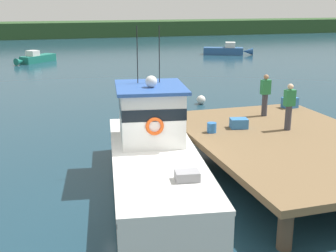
{
  "coord_description": "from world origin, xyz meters",
  "views": [
    {
      "loc": [
        -2.95,
        -11.89,
        5.51
      ],
      "look_at": [
        1.2,
        1.89,
        1.4
      ],
      "focal_mm": 46.65,
      "sensor_mm": 36.0,
      "label": 1
    }
  ],
  "objects_px": {
    "deckhand_by_the_boat": "(289,106)",
    "mooring_buoy_outer": "(201,100)",
    "bait_bucket": "(212,128)",
    "moored_boat_far_left": "(36,58)",
    "crate_single_by_cleat": "(290,103)",
    "deckhand_further_back": "(265,94)",
    "main_fishing_boat": "(153,153)",
    "crate_stack_near_edge": "(239,123)",
    "moored_boat_near_channel": "(227,50)"
  },
  "relations": [
    {
      "from": "moored_boat_far_left",
      "to": "main_fishing_boat",
      "type": "bearing_deg",
      "value": -83.85
    },
    {
      "from": "crate_single_by_cleat",
      "to": "deckhand_by_the_boat",
      "type": "bearing_deg",
      "value": -123.03
    },
    {
      "from": "crate_stack_near_edge",
      "to": "deckhand_by_the_boat",
      "type": "distance_m",
      "value": 1.82
    },
    {
      "from": "bait_bucket",
      "to": "crate_single_by_cleat",
      "type": "bearing_deg",
      "value": 28.08
    },
    {
      "from": "bait_bucket",
      "to": "deckhand_by_the_boat",
      "type": "height_order",
      "value": "deckhand_by_the_boat"
    },
    {
      "from": "main_fishing_boat",
      "to": "moored_boat_far_left",
      "type": "bearing_deg",
      "value": 96.15
    },
    {
      "from": "deckhand_by_the_boat",
      "to": "moored_boat_near_channel",
      "type": "relative_size",
      "value": 0.31
    },
    {
      "from": "moored_boat_far_left",
      "to": "mooring_buoy_outer",
      "type": "relative_size",
      "value": 7.9
    },
    {
      "from": "main_fishing_boat",
      "to": "moored_boat_far_left",
      "type": "relative_size",
      "value": 2.57
    },
    {
      "from": "deckhand_by_the_boat",
      "to": "moored_boat_near_channel",
      "type": "height_order",
      "value": "deckhand_by_the_boat"
    },
    {
      "from": "bait_bucket",
      "to": "moored_boat_far_left",
      "type": "height_order",
      "value": "bait_bucket"
    },
    {
      "from": "crate_single_by_cleat",
      "to": "deckhand_further_back",
      "type": "height_order",
      "value": "deckhand_further_back"
    },
    {
      "from": "main_fishing_boat",
      "to": "moored_boat_far_left",
      "type": "distance_m",
      "value": 30.74
    },
    {
      "from": "crate_stack_near_edge",
      "to": "deckhand_by_the_boat",
      "type": "xyz_separation_m",
      "value": [
        1.53,
        -0.7,
        0.69
      ]
    },
    {
      "from": "crate_stack_near_edge",
      "to": "bait_bucket",
      "type": "height_order",
      "value": "crate_stack_near_edge"
    },
    {
      "from": "main_fishing_boat",
      "to": "crate_stack_near_edge",
      "type": "relative_size",
      "value": 16.6
    },
    {
      "from": "main_fishing_boat",
      "to": "crate_stack_near_edge",
      "type": "height_order",
      "value": "main_fishing_boat"
    },
    {
      "from": "crate_single_by_cleat",
      "to": "mooring_buoy_outer",
      "type": "bearing_deg",
      "value": 102.65
    },
    {
      "from": "bait_bucket",
      "to": "deckhand_by_the_boat",
      "type": "xyz_separation_m",
      "value": [
        2.66,
        -0.47,
        0.69
      ]
    },
    {
      "from": "deckhand_further_back",
      "to": "deckhand_by_the_boat",
      "type": "bearing_deg",
      "value": -95.13
    },
    {
      "from": "crate_single_by_cleat",
      "to": "bait_bucket",
      "type": "xyz_separation_m",
      "value": [
        -4.54,
        -2.42,
        -0.05
      ]
    },
    {
      "from": "crate_single_by_cleat",
      "to": "crate_stack_near_edge",
      "type": "height_order",
      "value": "crate_single_by_cleat"
    },
    {
      "from": "main_fishing_boat",
      "to": "crate_single_by_cleat",
      "type": "distance_m",
      "value": 7.64
    },
    {
      "from": "bait_bucket",
      "to": "moored_boat_near_channel",
      "type": "distance_m",
      "value": 33.53
    },
    {
      "from": "deckhand_by_the_boat",
      "to": "deckhand_further_back",
      "type": "relative_size",
      "value": 1.0
    },
    {
      "from": "bait_bucket",
      "to": "mooring_buoy_outer",
      "type": "distance_m",
      "value": 9.54
    },
    {
      "from": "main_fishing_boat",
      "to": "crate_single_by_cleat",
      "type": "bearing_deg",
      "value": 26.01
    },
    {
      "from": "crate_single_by_cleat",
      "to": "deckhand_by_the_boat",
      "type": "distance_m",
      "value": 3.51
    },
    {
      "from": "crate_stack_near_edge",
      "to": "moored_boat_near_channel",
      "type": "height_order",
      "value": "crate_stack_near_edge"
    },
    {
      "from": "crate_stack_near_edge",
      "to": "bait_bucket",
      "type": "distance_m",
      "value": 1.15
    },
    {
      "from": "moored_boat_far_left",
      "to": "mooring_buoy_outer",
      "type": "xyz_separation_m",
      "value": [
        8.68,
        -20.67,
        -0.15
      ]
    },
    {
      "from": "main_fishing_boat",
      "to": "moored_boat_near_channel",
      "type": "bearing_deg",
      "value": 62.14
    },
    {
      "from": "moored_boat_far_left",
      "to": "bait_bucket",
      "type": "bearing_deg",
      "value": -79.27
    },
    {
      "from": "moored_boat_near_channel",
      "to": "deckhand_further_back",
      "type": "bearing_deg",
      "value": -111.53
    },
    {
      "from": "moored_boat_far_left",
      "to": "deckhand_further_back",
      "type": "bearing_deg",
      "value": -73.27
    },
    {
      "from": "deckhand_by_the_boat",
      "to": "mooring_buoy_outer",
      "type": "bearing_deg",
      "value": 87.51
    },
    {
      "from": "crate_stack_near_edge",
      "to": "mooring_buoy_outer",
      "type": "bearing_deg",
      "value": 77.48
    },
    {
      "from": "main_fishing_boat",
      "to": "crate_single_by_cleat",
      "type": "xyz_separation_m",
      "value": [
        6.86,
        3.35,
        0.41
      ]
    },
    {
      "from": "bait_bucket",
      "to": "deckhand_further_back",
      "type": "height_order",
      "value": "deckhand_further_back"
    },
    {
      "from": "crate_single_by_cleat",
      "to": "moored_boat_far_left",
      "type": "distance_m",
      "value": 29.06
    },
    {
      "from": "main_fishing_boat",
      "to": "moored_boat_near_channel",
      "type": "height_order",
      "value": "main_fishing_boat"
    },
    {
      "from": "main_fishing_boat",
      "to": "bait_bucket",
      "type": "distance_m",
      "value": 2.52
    },
    {
      "from": "main_fishing_boat",
      "to": "deckhand_further_back",
      "type": "xyz_separation_m",
      "value": [
        5.16,
        2.45,
        1.05
      ]
    },
    {
      "from": "crate_stack_near_edge",
      "to": "moored_boat_near_channel",
      "type": "distance_m",
      "value": 32.86
    },
    {
      "from": "crate_single_by_cleat",
      "to": "deckhand_further_back",
      "type": "bearing_deg",
      "value": -152.14
    },
    {
      "from": "crate_stack_near_edge",
      "to": "moored_boat_near_channel",
      "type": "relative_size",
      "value": 0.11
    },
    {
      "from": "deckhand_further_back",
      "to": "moored_boat_near_channel",
      "type": "height_order",
      "value": "deckhand_further_back"
    },
    {
      "from": "deckhand_by_the_boat",
      "to": "mooring_buoy_outer",
      "type": "relative_size",
      "value": 3.32
    },
    {
      "from": "bait_bucket",
      "to": "moored_boat_far_left",
      "type": "bearing_deg",
      "value": 100.73
    },
    {
      "from": "main_fishing_boat",
      "to": "mooring_buoy_outer",
      "type": "relative_size",
      "value": 20.3
    }
  ]
}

